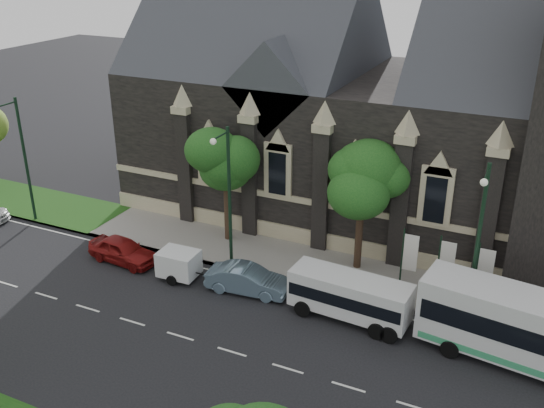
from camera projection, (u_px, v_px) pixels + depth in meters
The scene contains 15 objects.
ground at pixel (232, 352), 29.94m from camera, with size 160.00×160.00×0.00m, color black.
sidewalk at pixel (305, 264), 37.78m from camera, with size 80.00×5.00×0.15m, color gray.
museum at pixel (433, 111), 40.23m from camera, with size 40.00×17.70×29.90m.
tree_walk_right at pixel (367, 180), 35.23m from camera, with size 4.08×4.08×7.80m.
tree_walk_left at pixel (230, 159), 38.76m from camera, with size 3.91×3.91×7.64m.
street_lamp_near at pixel (478, 239), 29.87m from camera, with size 0.36×1.88×9.00m.
street_lamp_mid at pixel (228, 192), 35.32m from camera, with size 0.36×1.88×9.00m.
street_lamp_far at pixel (22, 154), 41.56m from camera, with size 0.36×1.88×9.00m.
banner_flag_left at pixel (407, 256), 33.99m from camera, with size 0.90×0.10×4.00m.
banner_flag_center at pixel (444, 263), 33.21m from camera, with size 0.90×0.10×4.00m.
banner_flag_right at pixel (482, 271), 32.43m from camera, with size 0.90×0.10×4.00m.
shuttle_bus at pixel (350, 295), 32.00m from camera, with size 6.54×2.67×2.48m.
box_trailer at pixel (179, 263), 36.01m from camera, with size 3.33×1.95×1.76m.
sedan at pixel (248, 280), 34.72m from camera, with size 1.67×4.78×1.57m, color slate.
car_far_red at pixel (123, 250), 37.97m from camera, with size 1.86×4.63×1.58m, color maroon.
Camera 1 is at (12.20, -21.33, 18.68)m, focal length 40.31 mm.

